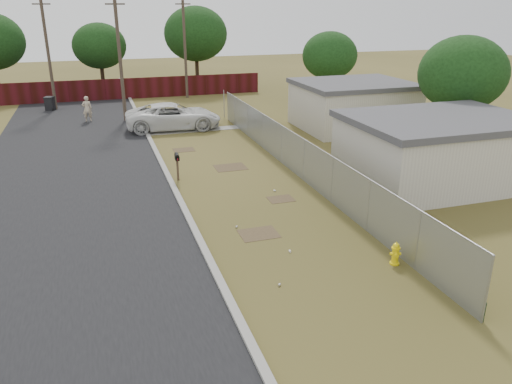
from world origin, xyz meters
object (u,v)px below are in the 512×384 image
object	(u,v)px
mailbox	(177,159)
trash_bin	(50,103)
pickup_truck	(173,116)
fire_hydrant	(395,254)
pedestrian	(87,109)

from	to	relation	value
mailbox	trash_bin	bearing A→B (deg)	108.87
trash_bin	pickup_truck	bearing A→B (deg)	-48.52
fire_hydrant	pedestrian	bearing A→B (deg)	110.25
mailbox	pedestrian	bearing A→B (deg)	105.10
mailbox	pedestrian	size ratio (longest dim) A/B	0.73
mailbox	pickup_truck	world-z (taller)	pickup_truck
mailbox	trash_bin	world-z (taller)	mailbox
fire_hydrant	pickup_truck	bearing A→B (deg)	100.27
pickup_truck	trash_bin	bearing A→B (deg)	45.36
fire_hydrant	pickup_truck	world-z (taller)	pickup_truck
mailbox	trash_bin	distance (m)	20.98
fire_hydrant	mailbox	xyz separation A→B (m)	(-5.28, 10.36, 0.68)
fire_hydrant	pedestrian	world-z (taller)	pedestrian
mailbox	pedestrian	world-z (taller)	pedestrian
mailbox	pickup_truck	distance (m)	10.58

